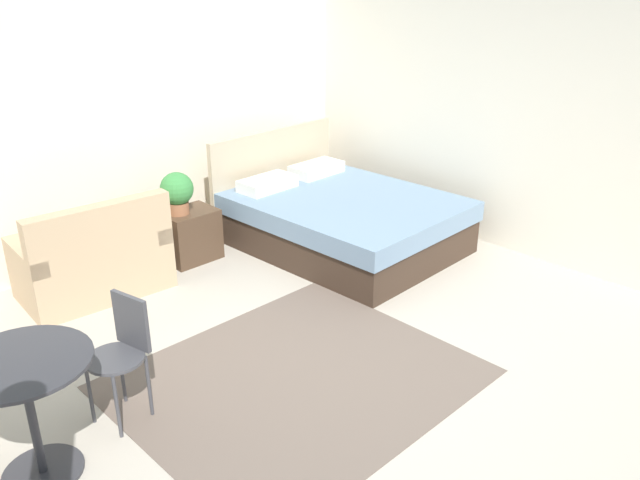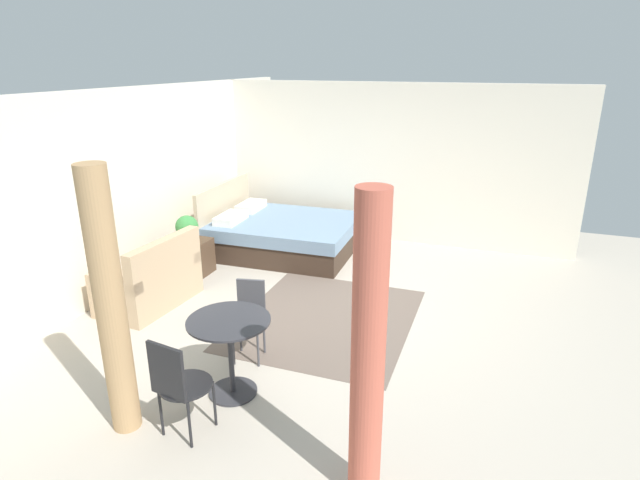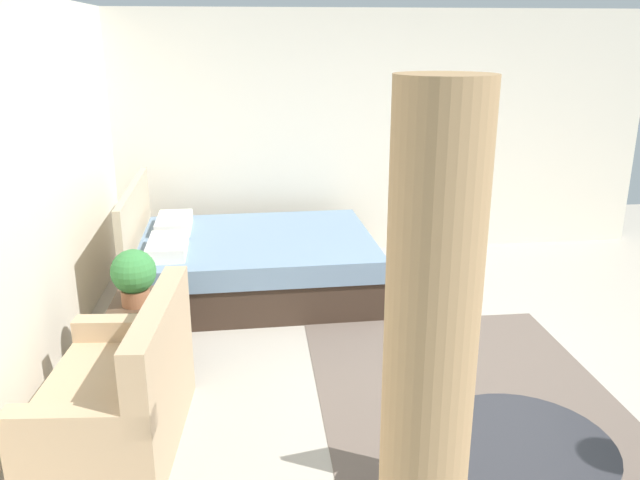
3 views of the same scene
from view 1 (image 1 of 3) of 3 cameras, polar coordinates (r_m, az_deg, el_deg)
The scene contains 10 objects.
ground_plane at distance 4.77m, azimuth 0.73°, elevation -11.18°, with size 8.74×8.86×0.02m, color #B2A899.
wall_back at distance 6.50m, azimuth -18.09°, elevation 9.68°, with size 8.74×0.12×2.59m, color silver.
wall_right at distance 6.47m, azimuth 19.32°, elevation 9.46°, with size 0.12×5.86×2.59m, color silver.
area_rug at distance 4.63m, azimuth -2.08°, elevation -12.11°, with size 2.29×1.97×0.01m, color #66564C.
bed at distance 6.62m, azimuth 1.81°, elevation 1.92°, with size 1.77×2.23×1.05m.
couch at distance 5.94m, azimuth -19.26°, elevation -1.85°, with size 1.26×0.83×0.90m.
nightstand at distance 6.42m, azimuth -11.36°, elevation 0.42°, with size 0.51×0.39×0.50m.
potted_plant at distance 6.21m, azimuth -12.49°, elevation 4.22°, with size 0.31×0.31×0.40m.
balcony_table at distance 3.92m, azimuth -24.38°, elevation -12.42°, with size 0.75×0.75×0.75m.
cafe_chair_near_couch at distance 4.23m, azimuth -16.96°, elevation -8.92°, with size 0.43×0.43×0.82m.
Camera 1 is at (-2.81, -2.77, 2.67)m, focal length 36.30 mm.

